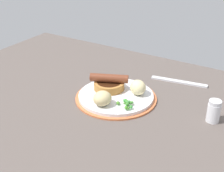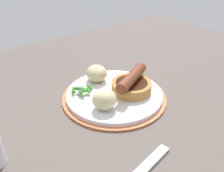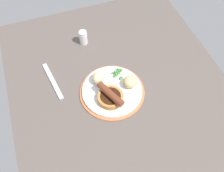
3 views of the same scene
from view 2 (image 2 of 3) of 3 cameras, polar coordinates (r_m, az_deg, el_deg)
dining_table at (r=63.81cm, az=2.51°, el=-0.62°), size 110.00×80.00×3.00cm
dinner_plate at (r=57.29cm, az=0.50°, el=-2.21°), size 23.80×23.80×1.40cm
sausage_pudding at (r=56.68cm, az=4.49°, el=0.43°), size 11.38×9.10×4.77cm
pea_pile at (r=56.41cm, az=-6.85°, el=-0.89°), size 5.11×4.39×1.75cm
potato_chunk_0 at (r=50.64cm, az=-1.74°, el=-3.10°), size 6.67×6.54×4.37cm
potato_chunk_1 at (r=60.75cm, az=-3.54°, el=2.92°), size 5.08×5.52×3.99cm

